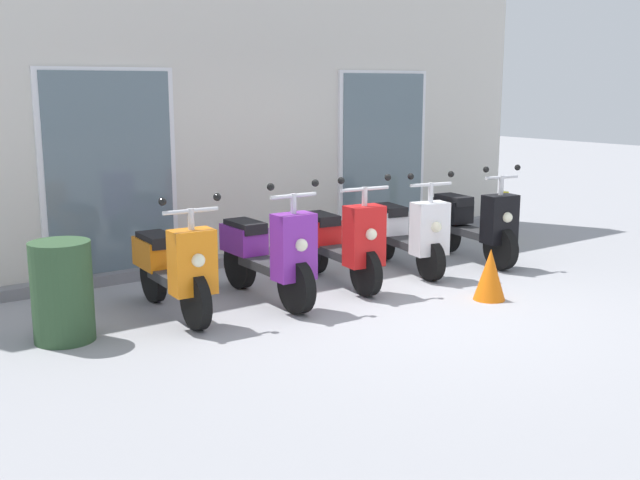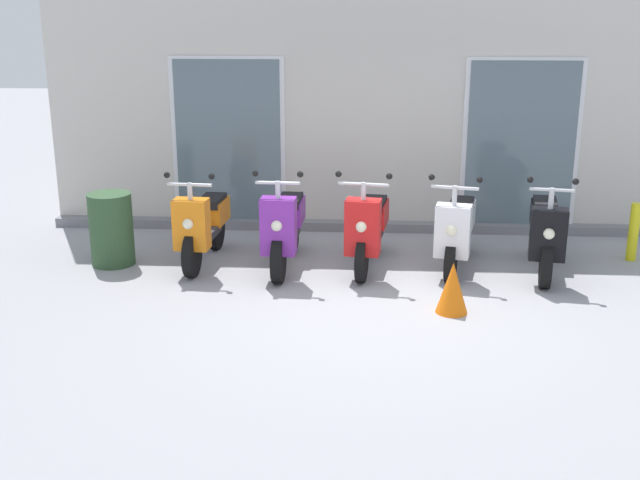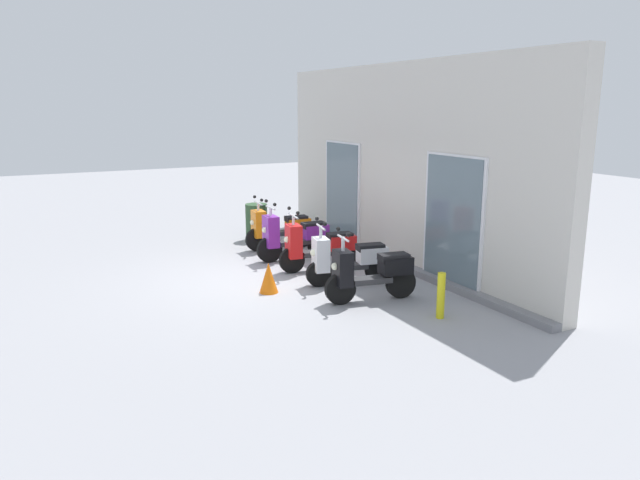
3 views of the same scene
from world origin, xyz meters
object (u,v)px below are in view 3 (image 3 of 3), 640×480
scooter_red (318,246)px  scooter_white (347,259)px  curb_bollard (441,296)px  scooter_orange (279,228)px  traffic_cone (269,278)px  scooter_purple (293,236)px  scooter_black (370,273)px  trash_bin (257,222)px

scooter_red → scooter_white: size_ratio=1.05×
curb_bollard → scooter_orange: bearing=-175.4°
curb_bollard → traffic_cone: bearing=-142.0°
scooter_purple → curb_bollard: bearing=7.1°
scooter_black → scooter_white: bearing=172.4°
scooter_red → scooter_black: size_ratio=1.02×
traffic_cone → trash_bin: bearing=161.6°
curb_bollard → traffic_cone: curb_bollard is taller
scooter_purple → scooter_white: bearing=3.7°
trash_bin → scooter_white: bearing=2.0°
scooter_red → traffic_cone: 1.61m
scooter_purple → curb_bollard: (4.11, 0.51, -0.13)m
scooter_white → scooter_black: bearing=-7.6°
curb_bollard → trash_bin: bearing=-175.2°
curb_bollard → scooter_purple: bearing=-172.9°
scooter_red → curb_bollard: size_ratio=2.28×
scooter_purple → scooter_white: size_ratio=1.07×
scooter_orange → scooter_purple: scooter_purple is taller
scooter_purple → curb_bollard: scooter_purple is taller
scooter_orange → trash_bin: 1.07m
trash_bin → traffic_cone: bearing=-18.4°
scooter_black → traffic_cone: bearing=-131.9°
scooter_white → traffic_cone: bearing=-97.3°
scooter_purple → scooter_red: bearing=4.0°
scooter_white → scooter_black: scooter_black is taller
scooter_white → traffic_cone: scooter_white is taller
scooter_orange → curb_bollard: bearing=4.6°
scooter_orange → scooter_white: 2.96m
scooter_white → scooter_red: bearing=-176.6°
scooter_red → traffic_cone: (0.84, -1.36, -0.22)m
scooter_orange → scooter_red: 1.94m
scooter_black → trash_bin: 5.00m
scooter_orange → scooter_black: scooter_black is taller
curb_bollard → scooter_white: bearing=-169.9°
scooter_red → trash_bin: bearing=-178.5°
scooter_orange → scooter_purple: size_ratio=0.95×
scooter_black → scooter_red: bearing=178.0°
scooter_orange → curb_bollard: scooter_orange is taller
traffic_cone → scooter_orange: bearing=153.3°
scooter_white → traffic_cone: (-0.18, -1.42, -0.20)m
traffic_cone → curb_bollard: bearing=38.0°
scooter_orange → scooter_black: 3.93m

